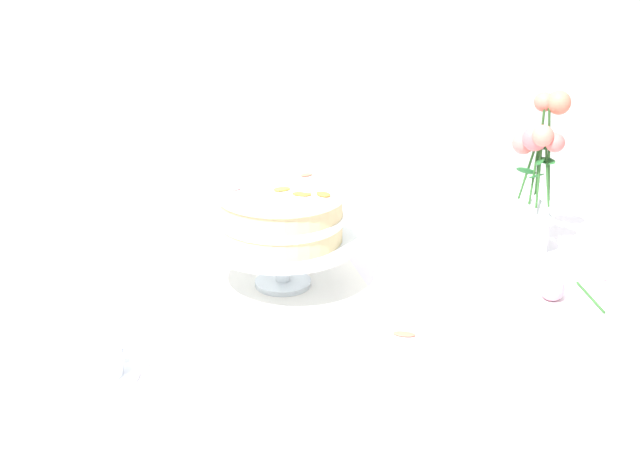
# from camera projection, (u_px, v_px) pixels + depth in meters

# --- Properties ---
(dining_table) EXTENTS (1.40, 1.00, 0.74)m
(dining_table) POSITION_uv_depth(u_px,v_px,m) (347.00, 330.00, 1.69)
(dining_table) COLOR white
(dining_table) RESTS_ON ground
(linen_napkin) EXTENTS (0.33, 0.33, 0.00)m
(linen_napkin) POSITION_uv_depth(u_px,v_px,m) (283.00, 286.00, 1.67)
(linen_napkin) COLOR white
(linen_napkin) RESTS_ON dining_table
(cake_stand) EXTENTS (0.29, 0.29, 0.10)m
(cake_stand) POSITION_uv_depth(u_px,v_px,m) (282.00, 247.00, 1.64)
(cake_stand) COLOR silver
(cake_stand) RESTS_ON linen_napkin
(layer_cake) EXTENTS (0.24, 0.24, 0.11)m
(layer_cake) POSITION_uv_depth(u_px,v_px,m) (282.00, 212.00, 1.61)
(layer_cake) COLOR beige
(layer_cake) RESTS_ON cake_stand
(flower_vase) EXTENTS (0.10, 0.11, 0.35)m
(flower_vase) POSITION_uv_depth(u_px,v_px,m) (538.00, 180.00, 1.77)
(flower_vase) COLOR silver
(flower_vase) RESTS_ON dining_table
(teacup) EXTENTS (0.13, 0.13, 0.06)m
(teacup) POSITION_uv_depth(u_px,v_px,m) (98.00, 365.00, 1.34)
(teacup) COLOR white
(teacup) RESTS_ON dining_table
(fallen_rose) EXTENTS (0.11, 0.13, 0.05)m
(fallen_rose) POSITION_uv_depth(u_px,v_px,m) (554.00, 289.00, 1.60)
(fallen_rose) COLOR #2D6028
(fallen_rose) RESTS_ON dining_table
(loose_petal_0) EXTENTS (0.03, 0.03, 0.00)m
(loose_petal_0) POSITION_uv_depth(u_px,v_px,m) (603.00, 278.00, 1.70)
(loose_petal_0) COLOR pink
(loose_petal_0) RESTS_ON dining_table
(loose_petal_2) EXTENTS (0.04, 0.04, 0.00)m
(loose_petal_2) POSITION_uv_depth(u_px,v_px,m) (404.00, 334.00, 1.48)
(loose_petal_2) COLOR #E56B51
(loose_petal_2) RESTS_ON dining_table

